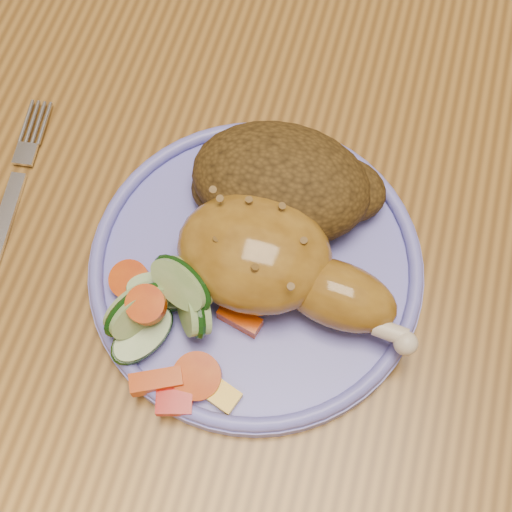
% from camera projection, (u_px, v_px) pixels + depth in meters
% --- Properties ---
extents(ground, '(4.00, 4.00, 0.00)m').
position_uv_depth(ground, '(315.00, 391.00, 1.24)').
color(ground, brown).
rests_on(ground, ground).
extents(dining_table, '(0.90, 1.40, 0.75)m').
position_uv_depth(dining_table, '(373.00, 218.00, 0.63)').
color(dining_table, olive).
rests_on(dining_table, ground).
extents(plate, '(0.24, 0.24, 0.01)m').
position_uv_depth(plate, '(256.00, 268.00, 0.51)').
color(plate, '#6E6EDB').
rests_on(plate, dining_table).
extents(plate_rim, '(0.24, 0.24, 0.01)m').
position_uv_depth(plate_rim, '(256.00, 262.00, 0.50)').
color(plate_rim, '#6E6EDB').
rests_on(plate_rim, plate).
extents(chicken_leg, '(0.17, 0.09, 0.06)m').
position_uv_depth(chicken_leg, '(275.00, 263.00, 0.48)').
color(chicken_leg, '#9A6B20').
rests_on(chicken_leg, plate).
extents(rice_pilaf, '(0.14, 0.09, 0.06)m').
position_uv_depth(rice_pilaf, '(285.00, 184.00, 0.51)').
color(rice_pilaf, '#463011').
rests_on(rice_pilaf, plate).
extents(vegetable_pile, '(0.11, 0.11, 0.06)m').
position_uv_depth(vegetable_pile, '(165.00, 314.00, 0.47)').
color(vegetable_pile, '#A50A05').
rests_on(vegetable_pile, plate).
extents(fork, '(0.03, 0.15, 0.00)m').
position_uv_depth(fork, '(9.00, 205.00, 0.53)').
color(fork, silver).
rests_on(fork, dining_table).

